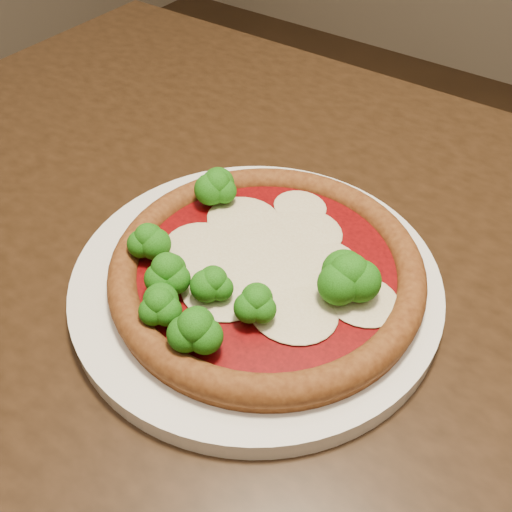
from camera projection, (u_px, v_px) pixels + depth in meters
The scene contains 3 objects.
dining_table at pixel (317, 383), 0.54m from camera, with size 1.25×0.85×0.75m.
plate at pixel (256, 281), 0.49m from camera, with size 0.32×0.32×0.02m, color white.
pizza at pixel (264, 268), 0.47m from camera, with size 0.26×0.26×0.06m.
Camera 1 is at (0.10, -0.34, 1.12)m, focal length 40.00 mm.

